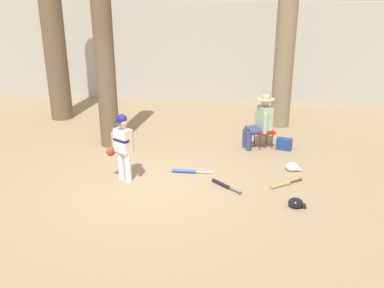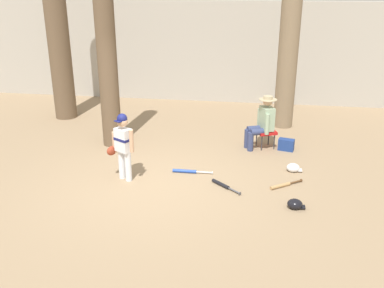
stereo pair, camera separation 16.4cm
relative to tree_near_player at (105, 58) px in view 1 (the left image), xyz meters
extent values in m
plane|color=#937A5B|center=(1.37, -1.89, -1.99)|extent=(60.00, 60.00, 0.00)
cube|color=#ADA89E|center=(1.37, 4.30, -0.48)|extent=(18.00, 0.36, 3.02)
cylinder|color=brown|center=(0.00, 0.00, 0.31)|extent=(0.43, 0.43, 4.62)
cone|color=brown|center=(0.00, 0.00, -1.99)|extent=(0.72, 0.72, 0.26)
cylinder|color=#7F6B51|center=(3.95, 1.97, 0.42)|extent=(0.49, 0.49, 4.83)
cone|color=#7F6B51|center=(3.95, 1.97, -1.99)|extent=(0.81, 0.81, 0.29)
cylinder|color=white|center=(0.93, -1.83, -1.70)|extent=(0.12, 0.12, 0.58)
cylinder|color=white|center=(0.78, -1.74, -1.70)|extent=(0.12, 0.12, 0.58)
cube|color=white|center=(0.86, -1.78, -1.19)|extent=(0.36, 0.32, 0.44)
cube|color=navy|center=(0.86, -1.78, -1.17)|extent=(0.37, 0.34, 0.05)
sphere|color=tan|center=(0.86, -1.78, -0.84)|extent=(0.20, 0.20, 0.20)
sphere|color=navy|center=(0.86, -1.78, -0.78)|extent=(0.19, 0.19, 0.19)
cube|color=navy|center=(0.81, -1.86, -0.81)|extent=(0.17, 0.16, 0.02)
cylinder|color=tan|center=(1.05, -1.92, -1.15)|extent=(0.11, 0.11, 0.42)
cylinder|color=tan|center=(0.66, -1.71, -1.27)|extent=(0.11, 0.11, 0.40)
ellipsoid|color=#933823|center=(0.61, -1.75, -1.43)|extent=(0.21, 0.25, 0.18)
cube|color=red|center=(3.49, 0.32, -1.61)|extent=(0.53, 0.53, 0.06)
cylinder|color=#333338|center=(3.41, 0.12, -1.80)|extent=(0.02, 0.02, 0.38)
cylinder|color=#333338|center=(3.29, 0.39, -1.80)|extent=(0.02, 0.02, 0.38)
cylinder|color=#333338|center=(3.69, 0.24, -1.80)|extent=(0.02, 0.02, 0.38)
cylinder|color=#333338|center=(3.57, 0.51, -1.80)|extent=(0.02, 0.02, 0.38)
cylinder|color=navy|center=(3.16, 0.07, -1.78)|extent=(0.13, 0.13, 0.43)
cylinder|color=navy|center=(3.08, 0.25, -1.78)|extent=(0.13, 0.13, 0.43)
cylinder|color=navy|center=(3.35, 0.14, -1.56)|extent=(0.43, 0.30, 0.15)
cylinder|color=navy|center=(3.27, 0.33, -1.56)|extent=(0.43, 0.30, 0.15)
cube|color=#99B293|center=(3.49, 0.32, -1.30)|extent=(0.36, 0.43, 0.52)
cylinder|color=#99B293|center=(3.50, 0.08, -1.36)|extent=(0.12, 0.12, 0.46)
cylinder|color=#99B293|center=(3.33, 0.49, -1.36)|extent=(0.12, 0.12, 0.46)
sphere|color=tan|center=(3.49, 0.32, -0.90)|extent=(0.22, 0.22, 0.22)
cylinder|color=tan|center=(3.49, 0.32, -0.87)|extent=(0.40, 0.40, 0.02)
cylinder|color=tan|center=(3.49, 0.32, -0.84)|extent=(0.20, 0.20, 0.09)
cube|color=navy|center=(3.95, 0.22, -1.86)|extent=(0.37, 0.26, 0.26)
cylinder|color=brown|center=(-1.97, 1.84, 0.70)|extent=(0.58, 0.58, 5.39)
cone|color=brown|center=(-1.97, 1.84, -1.99)|extent=(0.85, 0.85, 0.35)
cylinder|color=tan|center=(3.76, -1.69, -1.96)|extent=(0.38, 0.31, 0.07)
cylinder|color=brown|center=(4.04, -1.48, -1.96)|extent=(0.25, 0.19, 0.03)
cylinder|color=brown|center=(4.16, -1.39, -1.96)|extent=(0.05, 0.06, 0.06)
cylinder|color=black|center=(2.67, -1.78, -1.96)|extent=(0.36, 0.33, 0.07)
cylinder|color=#4C4C51|center=(2.94, -2.01, -1.96)|extent=(0.23, 0.21, 0.03)
cylinder|color=#4C4C51|center=(3.04, -2.10, -1.96)|extent=(0.05, 0.05, 0.06)
cylinder|color=#2347AD|center=(1.92, -1.32, -1.96)|extent=(0.47, 0.07, 0.07)
cylinder|color=silver|center=(2.31, -1.31, -1.96)|extent=(0.32, 0.04, 0.03)
cylinder|color=silver|center=(2.47, -1.31, -1.96)|extent=(0.02, 0.06, 0.06)
ellipsoid|color=black|center=(3.97, -2.42, -1.92)|extent=(0.25, 0.23, 0.17)
cube|color=black|center=(4.09, -2.42, -1.96)|extent=(0.10, 0.13, 0.02)
ellipsoid|color=silver|center=(4.03, -0.92, -1.92)|extent=(0.26, 0.23, 0.18)
cube|color=silver|center=(4.16, -0.92, -1.96)|extent=(0.11, 0.13, 0.02)
camera|label=1|loc=(3.08, -8.86, 1.52)|focal=39.77mm
camera|label=2|loc=(3.24, -8.84, 1.52)|focal=39.77mm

